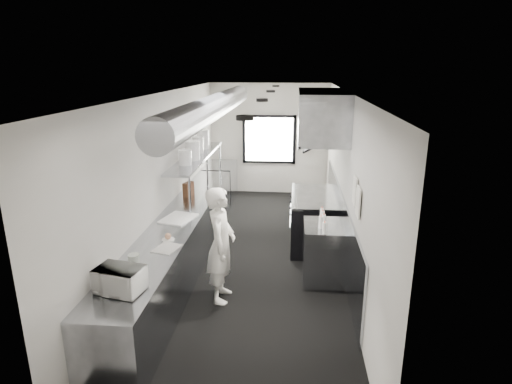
% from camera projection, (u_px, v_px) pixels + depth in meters
% --- Properties ---
extents(floor, '(3.00, 8.00, 0.01)m').
position_uv_depth(floor, '(254.00, 257.00, 7.46)').
color(floor, black).
rests_on(floor, ground).
extents(ceiling, '(3.00, 8.00, 0.01)m').
position_uv_depth(ceiling, '(254.00, 93.00, 6.66)').
color(ceiling, beige).
rests_on(ceiling, wall_back).
extents(wall_back, '(3.00, 0.02, 2.80)m').
position_uv_depth(wall_back, '(269.00, 139.00, 10.88)').
color(wall_back, silver).
rests_on(wall_back, floor).
extents(wall_front, '(3.00, 0.02, 2.80)m').
position_uv_depth(wall_front, '(205.00, 314.00, 3.25)').
color(wall_front, silver).
rests_on(wall_front, floor).
extents(wall_left, '(0.02, 8.00, 2.80)m').
position_uv_depth(wall_left, '(166.00, 177.00, 7.19)').
color(wall_left, silver).
rests_on(wall_left, floor).
extents(wall_right, '(0.02, 8.00, 2.80)m').
position_uv_depth(wall_right, '(346.00, 182.00, 6.93)').
color(wall_right, silver).
rests_on(wall_right, floor).
extents(wall_cladding, '(0.03, 5.50, 1.10)m').
position_uv_depth(wall_cladding, '(340.00, 224.00, 7.46)').
color(wall_cladding, gray).
rests_on(wall_cladding, wall_right).
extents(hvac_duct, '(0.40, 6.40, 0.40)m').
position_uv_depth(hvac_duct, '(215.00, 106.00, 7.18)').
color(hvac_duct, gray).
rests_on(hvac_duct, ceiling).
extents(service_window, '(1.36, 0.05, 1.25)m').
position_uv_depth(service_window, '(269.00, 140.00, 10.85)').
color(service_window, white).
rests_on(service_window, wall_back).
extents(exhaust_hood, '(0.81, 2.20, 0.88)m').
position_uv_depth(exhaust_hood, '(321.00, 115.00, 7.35)').
color(exhaust_hood, gray).
rests_on(exhaust_hood, ceiling).
extents(prep_counter, '(0.70, 6.00, 0.90)m').
position_uv_depth(prep_counter, '(181.00, 242.00, 6.96)').
color(prep_counter, gray).
rests_on(prep_counter, floor).
extents(pass_shelf, '(0.45, 3.00, 0.68)m').
position_uv_depth(pass_shelf, '(197.00, 158.00, 8.08)').
color(pass_shelf, gray).
rests_on(pass_shelf, prep_counter).
extents(range, '(0.88, 1.60, 0.94)m').
position_uv_depth(range, '(314.00, 220.00, 7.91)').
color(range, black).
rests_on(range, floor).
extents(bottle_station, '(0.65, 0.80, 0.90)m').
position_uv_depth(bottle_station, '(324.00, 252.00, 6.57)').
color(bottle_station, gray).
rests_on(bottle_station, floor).
extents(far_work_table, '(0.70, 1.20, 0.90)m').
position_uv_depth(far_work_table, '(220.00, 182.00, 10.49)').
color(far_work_table, gray).
rests_on(far_work_table, floor).
extents(notice_sheet_a, '(0.02, 0.28, 0.38)m').
position_uv_depth(notice_sheet_a, '(355.00, 191.00, 5.73)').
color(notice_sheet_a, white).
rests_on(notice_sheet_a, wall_right).
extents(notice_sheet_b, '(0.02, 0.28, 0.38)m').
position_uv_depth(notice_sheet_b, '(358.00, 202.00, 5.41)').
color(notice_sheet_b, white).
rests_on(notice_sheet_b, wall_right).
extents(line_cook, '(0.40, 0.61, 1.65)m').
position_uv_depth(line_cook, '(221.00, 245.00, 5.92)').
color(line_cook, white).
rests_on(line_cook, floor).
extents(microwave, '(0.52, 0.43, 0.27)m').
position_uv_depth(microwave, '(120.00, 280.00, 4.52)').
color(microwave, white).
rests_on(microwave, prep_counter).
extents(deli_tub_a, '(0.13, 0.13, 0.09)m').
position_uv_depth(deli_tub_a, '(110.00, 281.00, 4.69)').
color(deli_tub_a, '#A6AFA1').
rests_on(deli_tub_a, prep_counter).
extents(deli_tub_b, '(0.17, 0.17, 0.10)m').
position_uv_depth(deli_tub_b, '(134.00, 258.00, 5.22)').
color(deli_tub_b, '#A6AFA1').
rests_on(deli_tub_b, prep_counter).
extents(newspaper, '(0.37, 0.42, 0.01)m').
position_uv_depth(newspaper, '(167.00, 248.00, 5.62)').
color(newspaper, white).
rests_on(newspaper, prep_counter).
extents(small_plate, '(0.22, 0.22, 0.01)m').
position_uv_depth(small_plate, '(168.00, 240.00, 5.89)').
color(small_plate, white).
rests_on(small_plate, prep_counter).
extents(pastry, '(0.09, 0.09, 0.09)m').
position_uv_depth(pastry, '(168.00, 236.00, 5.87)').
color(pastry, tan).
rests_on(pastry, small_plate).
extents(cutting_board, '(0.56, 0.66, 0.02)m').
position_uv_depth(cutting_board, '(178.00, 218.00, 6.70)').
color(cutting_board, white).
rests_on(cutting_board, prep_counter).
extents(knife_block, '(0.18, 0.26, 0.26)m').
position_uv_depth(knife_block, '(188.00, 189.00, 7.85)').
color(knife_block, '#57321E').
rests_on(knife_block, prep_counter).
extents(plate_stack_a, '(0.29, 0.29, 0.26)m').
position_uv_depth(plate_stack_a, '(185.00, 157.00, 7.31)').
color(plate_stack_a, white).
rests_on(plate_stack_a, pass_shelf).
extents(plate_stack_b, '(0.32, 0.32, 0.34)m').
position_uv_depth(plate_stack_b, '(193.00, 151.00, 7.68)').
color(plate_stack_b, white).
rests_on(plate_stack_b, pass_shelf).
extents(plate_stack_c, '(0.22, 0.22, 0.31)m').
position_uv_depth(plate_stack_c, '(198.00, 145.00, 8.31)').
color(plate_stack_c, white).
rests_on(plate_stack_c, pass_shelf).
extents(plate_stack_d, '(0.26, 0.26, 0.38)m').
position_uv_depth(plate_stack_d, '(203.00, 139.00, 8.72)').
color(plate_stack_d, white).
rests_on(plate_stack_d, pass_shelf).
extents(squeeze_bottle_a, '(0.07, 0.07, 0.17)m').
position_uv_depth(squeeze_bottle_a, '(324.00, 228.00, 6.09)').
color(squeeze_bottle_a, white).
rests_on(squeeze_bottle_a, bottle_station).
extents(squeeze_bottle_b, '(0.06, 0.06, 0.19)m').
position_uv_depth(squeeze_bottle_b, '(321.00, 222.00, 6.29)').
color(squeeze_bottle_b, white).
rests_on(squeeze_bottle_b, bottle_station).
extents(squeeze_bottle_c, '(0.06, 0.06, 0.16)m').
position_uv_depth(squeeze_bottle_c, '(324.00, 220.00, 6.43)').
color(squeeze_bottle_c, white).
rests_on(squeeze_bottle_c, bottle_station).
extents(squeeze_bottle_d, '(0.06, 0.06, 0.17)m').
position_uv_depth(squeeze_bottle_d, '(323.00, 216.00, 6.55)').
color(squeeze_bottle_d, white).
rests_on(squeeze_bottle_d, bottle_station).
extents(squeeze_bottle_e, '(0.06, 0.06, 0.18)m').
position_uv_depth(squeeze_bottle_e, '(322.00, 213.00, 6.68)').
color(squeeze_bottle_e, white).
rests_on(squeeze_bottle_e, bottle_station).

